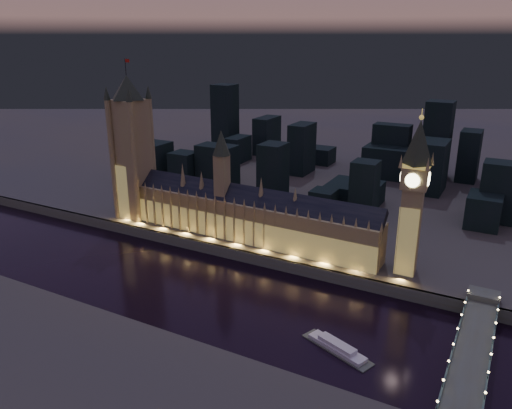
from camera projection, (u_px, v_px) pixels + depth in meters
The scene contains 9 objects.
ground_plane at pixel (208, 285), 313.25m from camera, with size 2000.00×2000.00×0.00m, color black.
north_bank at pixel (400, 137), 745.24m from camera, with size 2000.00×960.00×8.00m, color #3B3C42.
embankment_wall at pixel (240, 255), 346.12m from camera, with size 2000.00×2.50×8.00m, color #565843.
palace_of_westminster at pixel (245, 214), 359.62m from camera, with size 202.00×26.21×78.00m.
victoria_tower at pixel (132, 141), 391.68m from camera, with size 31.68×31.68×124.42m.
elizabeth_tower at pixel (414, 185), 295.51m from camera, with size 18.00×18.00×101.80m.
westminster_bridge at pixel (473, 350), 239.02m from camera, with size 16.88×113.00×15.90m.
river_boat at pixel (337, 347), 248.46m from camera, with size 40.46×23.23×4.50m.
city_backdrop at pixel (378, 160), 492.68m from camera, with size 472.56×215.63×83.62m.
Camera 1 is at (159.66, -232.10, 149.25)m, focal length 35.00 mm.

